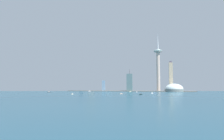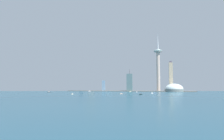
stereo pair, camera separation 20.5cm
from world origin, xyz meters
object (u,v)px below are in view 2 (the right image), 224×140
Objects in this scene: skyscraper_3 at (130,83)px; boat_4 at (72,94)px; observation_tower at (158,63)px; boat_5 at (121,94)px; skyscraper_4 at (155,85)px; boat_3 at (141,94)px; boat_7 at (137,92)px; skyscraper_6 at (171,77)px; airplane at (108,53)px; boat_2 at (49,92)px; boat_1 at (130,91)px; stadium_dome at (174,89)px; skyscraper_1 at (91,76)px; skyscraper_5 at (109,86)px; boat_0 at (152,93)px; boat_6 at (89,91)px; skyscraper_2 at (81,81)px; skyscraper_0 at (104,86)px.

skyscraper_3 reaches higher than boat_4.
skyscraper_3 is at bearing -175.36° from observation_tower.
skyscraper_4 is at bearing -122.54° from boat_5.
observation_tower reaches higher than boat_3.
boat_7 is (42.61, -121.62, -40.54)m from skyscraper_3.
boat_4 is at bearing -132.39° from skyscraper_6.
boat_7 is 0.73× the size of airplane.
airplane reaches higher than boat_2.
airplane is (-233.91, -53.75, 162.24)m from skyscraper_4.
boat_4 is at bearing 24.75° from airplane.
stadium_dome is at bearing 135.39° from boat_1.
observation_tower reaches higher than boat_4.
stadium_dome is 413.67m from skyscraper_1.
skyscraper_5 is 6.43× the size of boat_0.
boat_3 is at bearing 58.34° from airplane.
observation_tower is 257.16m from airplane.
stadium_dome is 1.53× the size of skyscraper_5.
boat_5 is at bearing 12.75° from boat_0.
skyscraper_3 is at bearing -81.60° from boat_0.
stadium_dome is at bearing -160.77° from boat_6.
skyscraper_1 reaches higher than boat_6.
boat_3 is (340.75, -386.75, -50.76)m from skyscraper_2.
skyscraper_3 is at bearing -7.10° from skyscraper_1.
airplane reaches higher than skyscraper_5.
boat_4 is 0.59× the size of boat_6.
skyscraper_5 is (154.80, 9.81, -27.32)m from skyscraper_2.
stadium_dome reaches higher than boat_5.
skyscraper_5 is 191.73m from boat_1.
stadium_dome is 561.27m from boat_2.
boat_4 is 0.55× the size of boat_7.
boat_7 reaches higher than boat_5.
skyscraper_1 is at bearing -31.01° from skyscraper_2.
skyscraper_3 is (-136.90, -11.12, -94.19)m from observation_tower.
skyscraper_2 is at bearing -177.01° from skyscraper_4.
observation_tower reaches higher than skyscraper_5.
observation_tower is at bearing 115.76° from airplane.
skyscraper_3 is at bearing -166.74° from skyscraper_6.
boat_5 is (-206.61, -277.37, -9.56)m from stadium_dome.
boat_1 is 248.46m from airplane.
boat_2 is at bearing -30.55° from boat_5.
boat_7 is at bearing 176.77° from boat_6.
boat_4 is (-292.19, -351.99, -135.03)m from observation_tower.
boat_4 is at bearing -29.19° from boat_3.
skyscraper_2 is 1.03× the size of skyscraper_3.
boat_7 is (-164.36, -118.49, -9.21)m from stadium_dome.
boat_3 is at bearing -58.90° from skyscraper_0.
skyscraper_4 reaches higher than stadium_dome.
airplane is (-249.49, 23.88, 57.56)m from observation_tower.
boat_2 is at bearing -101.30° from skyscraper_2.
boat_1 is at bearing -75.31° from boat_0.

